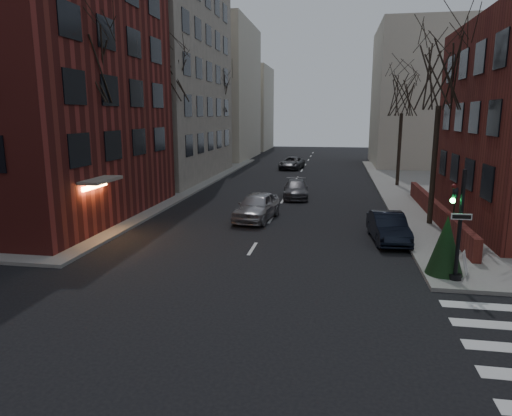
{
  "coord_description": "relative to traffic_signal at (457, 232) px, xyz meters",
  "views": [
    {
      "loc": [
        3.59,
        -7.64,
        6.0
      ],
      "look_at": [
        0.25,
        11.54,
        2.0
      ],
      "focal_mm": 32.0,
      "sensor_mm": 36.0,
      "label": 1
    }
  ],
  "objects": [
    {
      "name": "parked_sedan",
      "position": [
        -1.74,
        5.38,
        -1.22
      ],
      "size": [
        1.85,
        4.31,
        1.38
      ],
      "primitive_type": "imported",
      "rotation": [
        0.0,
        0.0,
        0.09
      ],
      "color": "black",
      "rests_on": "ground"
    },
    {
      "name": "tree_left_b",
      "position": [
        -16.74,
        17.01,
        7.0
      ],
      "size": [
        4.4,
        4.4,
        10.8
      ],
      "color": "#2D231C",
      "rests_on": "sidewalk_far_left"
    },
    {
      "name": "tree_left_a",
      "position": [
        -16.74,
        5.01,
        6.56
      ],
      "size": [
        4.18,
        4.18,
        10.26
      ],
      "color": "#2D231C",
      "rests_on": "sidewalk_far_left"
    },
    {
      "name": "sandwich_board",
      "position": [
        0.37,
        0.66,
        -1.32
      ],
      "size": [
        0.57,
        0.65,
        0.87
      ],
      "primitive_type": "cube",
      "rotation": [
        0.0,
        0.0,
        -0.4
      ],
      "color": "silver",
      "rests_on": "sidewalk_far_right"
    },
    {
      "name": "low_wall_right",
      "position": [
        1.36,
        10.01,
        -1.26
      ],
      "size": [
        0.35,
        16.0,
        1.0
      ],
      "primitive_type": "cube",
      "color": "#5C201A",
      "rests_on": "sidewalk_far_right"
    },
    {
      "name": "traffic_signal",
      "position": [
        0.0,
        0.0,
        0.0
      ],
      "size": [
        0.76,
        0.44,
        4.0
      ],
      "color": "black",
      "rests_on": "sidewalk_far_right"
    },
    {
      "name": "car_lane_far",
      "position": [
        -9.17,
        34.38,
        -1.23
      ],
      "size": [
        2.81,
        5.09,
        1.35
      ],
      "primitive_type": "imported",
      "rotation": [
        0.0,
        0.0,
        -0.12
      ],
      "color": "#3B3B40",
      "rests_on": "ground"
    },
    {
      "name": "building_distant_la",
      "position": [
        -22.94,
        46.01,
        7.09
      ],
      "size": [
        14.0,
        16.0,
        18.0
      ],
      "primitive_type": "cube",
      "color": "#B9B09C",
      "rests_on": "ground"
    },
    {
      "name": "tree_right_a",
      "position": [
        0.86,
        9.01,
        6.12
      ],
      "size": [
        3.96,
        3.96,
        9.72
      ],
      "color": "#2D231C",
      "rests_on": "sidewalk_far_right"
    },
    {
      "name": "tree_right_b",
      "position": [
        0.86,
        23.01,
        5.68
      ],
      "size": [
        3.74,
        3.74,
        9.18
      ],
      "color": "#2D231C",
      "rests_on": "sidewalk_far_right"
    },
    {
      "name": "streetlamp_far",
      "position": [
        -16.14,
        33.01,
        2.33
      ],
      "size": [
        0.36,
        0.36,
        6.28
      ],
      "color": "black",
      "rests_on": "sidewalk_far_left"
    },
    {
      "name": "building_left_tan",
      "position": [
        -24.94,
        25.01,
        12.09
      ],
      "size": [
        18.0,
        18.0,
        28.0
      ],
      "primitive_type": "cube",
      "color": "#A09384",
      "rests_on": "ground"
    },
    {
      "name": "building_distant_lb",
      "position": [
        -20.94,
        63.01,
        5.09
      ],
      "size": [
        10.0,
        12.0,
        14.0
      ],
      "primitive_type": "cube",
      "color": "#B9B09C",
      "rests_on": "ground"
    },
    {
      "name": "evergreen_shrub",
      "position": [
        -0.21,
        0.57,
        -0.64
      ],
      "size": [
        1.34,
        1.34,
        2.24
      ],
      "primitive_type": "cone",
      "rotation": [
        0.0,
        0.0,
        -0.0
      ],
      "color": "black",
      "rests_on": "sidewalk_far_right"
    },
    {
      "name": "car_lane_gray",
      "position": [
        -7.14,
        16.37,
        -1.27
      ],
      "size": [
        2.14,
        4.54,
        1.28
      ],
      "primitive_type": "imported",
      "rotation": [
        0.0,
        0.0,
        0.08
      ],
      "color": "#45444A",
      "rests_on": "ground"
    },
    {
      "name": "car_lane_silver",
      "position": [
        -8.74,
        8.84,
        -1.11
      ],
      "size": [
        2.47,
        4.87,
        1.59
      ],
      "primitive_type": "imported",
      "rotation": [
        0.0,
        0.0,
        -0.13
      ],
      "color": "#A0A0A5",
      "rests_on": "ground"
    },
    {
      "name": "streetlamp_near",
      "position": [
        -16.14,
        13.01,
        2.33
      ],
      "size": [
        0.36,
        0.36,
        6.28
      ],
      "color": "black",
      "rests_on": "sidewalk_far_left"
    },
    {
      "name": "tree_left_c",
      "position": [
        -16.74,
        31.01,
        6.12
      ],
      "size": [
        3.96,
        3.96,
        9.72
      ],
      "color": "#2D231C",
      "rests_on": "sidewalk_far_left"
    },
    {
      "name": "building_distant_ra",
      "position": [
        7.06,
        41.01,
        6.09
      ],
      "size": [
        14.0,
        14.0,
        16.0
      ],
      "primitive_type": "cube",
      "color": "#B9B09C",
      "rests_on": "ground"
    }
  ]
}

